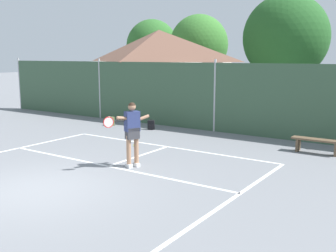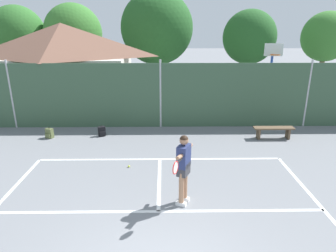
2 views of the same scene
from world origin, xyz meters
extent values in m
cube|color=white|center=(0.00, 5.50, 0.00)|extent=(8.20, 0.10, 0.01)
cube|color=white|center=(0.00, 2.48, 0.00)|extent=(8.20, 0.10, 0.01)
cube|color=white|center=(0.00, 3.96, 0.00)|extent=(0.10, 2.97, 0.01)
cube|color=#38563D|center=(0.00, 9.00, 1.42)|extent=(26.00, 0.05, 2.85)
cylinder|color=#B2B2B7|center=(-6.50, 9.00, 1.50)|extent=(0.09, 0.09, 3.00)
cylinder|color=#B2B2B7|center=(0.00, 9.00, 1.50)|extent=(0.09, 0.09, 3.00)
cylinder|color=#B2B2B7|center=(6.50, 9.00, 1.50)|extent=(0.09, 0.09, 3.00)
cylinder|color=#284CB2|center=(5.48, 11.03, 1.52)|extent=(0.12, 0.12, 3.05)
cube|color=white|center=(5.48, 10.93, 3.25)|extent=(0.90, 0.06, 0.60)
torus|color=#D85919|center=(5.48, 10.66, 3.03)|extent=(0.48, 0.48, 0.02)
cube|color=beige|center=(-5.11, 12.20, 1.41)|extent=(6.60, 4.35, 2.82)
pyramid|color=brown|center=(-5.11, 12.20, 3.66)|extent=(7.13, 4.70, 1.68)
cylinder|color=brown|center=(-10.36, 18.68, 1.07)|extent=(0.36, 0.36, 2.14)
ellipsoid|color=#2D6628|center=(-10.36, 18.68, 3.81)|extent=(3.95, 3.56, 3.95)
cylinder|color=brown|center=(-6.36, 18.68, 1.07)|extent=(0.36, 0.36, 2.13)
ellipsoid|color=#38752D|center=(-6.36, 18.68, 3.88)|extent=(4.11, 3.70, 4.11)
cylinder|color=brown|center=(-0.33, 18.68, 1.01)|extent=(0.36, 0.36, 2.01)
ellipsoid|color=#235623|center=(-0.33, 18.68, 4.21)|extent=(5.18, 4.66, 5.18)
cylinder|color=brown|center=(6.41, 18.68, 0.97)|extent=(0.36, 0.36, 1.94)
ellipsoid|color=#235623|center=(6.41, 18.68, 3.59)|extent=(3.88, 3.49, 3.88)
cylinder|color=brown|center=(12.05, 18.68, 1.05)|extent=(0.36, 0.36, 2.10)
ellipsoid|color=#38752D|center=(12.05, 18.68, 3.62)|extent=(3.57, 3.21, 3.57)
cube|color=silver|center=(0.67, 2.95, 0.05)|extent=(0.29, 0.22, 0.10)
cube|color=silver|center=(0.57, 2.73, 0.05)|extent=(0.29, 0.22, 0.10)
cylinder|color=#A37556|center=(0.67, 2.95, 0.51)|extent=(0.13, 0.13, 0.82)
cylinder|color=#A37556|center=(0.57, 2.73, 0.51)|extent=(0.13, 0.13, 0.82)
cube|color=#38383D|center=(0.62, 2.84, 0.98)|extent=(0.37, 0.43, 0.32)
cube|color=navy|center=(0.62, 2.84, 1.32)|extent=(0.39, 0.46, 0.56)
sphere|color=#A37556|center=(0.62, 2.84, 1.73)|extent=(0.22, 0.22, 0.22)
sphere|color=black|center=(0.62, 2.84, 1.75)|extent=(0.21, 0.21, 0.21)
cylinder|color=#A37556|center=(0.56, 2.65, 1.42)|extent=(0.32, 0.54, 0.17)
cylinder|color=#A37556|center=(0.74, 3.09, 1.37)|extent=(0.30, 0.50, 0.22)
cylinder|color=black|center=(0.50, 2.46, 1.37)|extent=(0.16, 0.29, 0.04)
torus|color=red|center=(0.40, 2.12, 1.37)|extent=(0.15, 0.29, 0.30)
cylinder|color=silver|center=(0.40, 2.12, 1.37)|extent=(0.12, 0.24, 0.26)
sphere|color=#CCE033|center=(-0.99, 4.91, 0.03)|extent=(0.07, 0.07, 0.07)
cube|color=#566038|center=(-4.51, 7.63, 0.20)|extent=(0.33, 0.27, 0.40)
cube|color=#566038|center=(-4.55, 7.51, 0.12)|extent=(0.23, 0.14, 0.18)
torus|color=black|center=(-4.51, 7.63, 0.42)|extent=(0.09, 0.05, 0.09)
cube|color=black|center=(-2.44, 7.84, 0.20)|extent=(0.33, 0.29, 0.40)
cube|color=black|center=(-2.38, 7.74, 0.12)|extent=(0.23, 0.15, 0.18)
torus|color=black|center=(-2.44, 7.84, 0.42)|extent=(0.08, 0.05, 0.09)
cube|color=brown|center=(4.56, 7.43, 0.45)|extent=(1.60, 0.36, 0.06)
cube|color=brown|center=(3.96, 7.43, 0.23)|extent=(0.08, 0.32, 0.45)
cube|color=brown|center=(5.16, 7.43, 0.23)|extent=(0.08, 0.32, 0.45)
camera|label=1|loc=(7.67, -5.74, 3.13)|focal=42.73mm
camera|label=2|loc=(0.15, -3.76, 4.31)|focal=31.69mm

